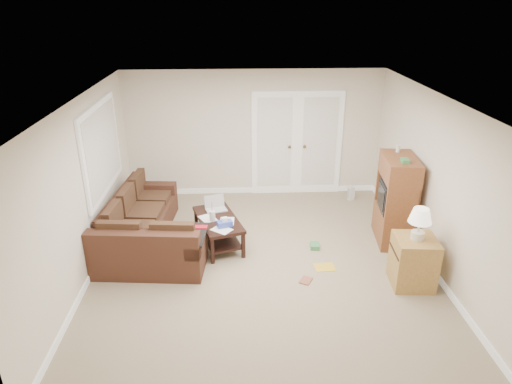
{
  "coord_description": "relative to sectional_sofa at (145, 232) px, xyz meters",
  "views": [
    {
      "loc": [
        -0.37,
        -5.93,
        3.76
      ],
      "look_at": [
        -0.08,
        0.21,
        1.1
      ],
      "focal_mm": 32.0,
      "sensor_mm": 36.0,
      "label": 1
    }
  ],
  "objects": [
    {
      "name": "floor",
      "position": [
        1.84,
        -0.55,
        -0.3
      ],
      "size": [
        5.5,
        5.5,
        0.0
      ],
      "primitive_type": "plane",
      "color": "gray",
      "rests_on": "ground"
    },
    {
      "name": "ceiling",
      "position": [
        1.84,
        -0.55,
        2.2
      ],
      "size": [
        5.0,
        5.5,
        0.02
      ],
      "primitive_type": "cube",
      "color": "silver",
      "rests_on": "wall_back"
    },
    {
      "name": "wall_left",
      "position": [
        -0.66,
        -0.55,
        0.95
      ],
      "size": [
        0.02,
        5.5,
        2.5
      ],
      "primitive_type": "cube",
      "color": "beige",
      "rests_on": "floor"
    },
    {
      "name": "wall_right",
      "position": [
        4.34,
        -0.55,
        0.95
      ],
      "size": [
        0.02,
        5.5,
        2.5
      ],
      "primitive_type": "cube",
      "color": "beige",
      "rests_on": "floor"
    },
    {
      "name": "wall_back",
      "position": [
        1.84,
        2.2,
        0.95
      ],
      "size": [
        5.0,
        0.02,
        2.5
      ],
      "primitive_type": "cube",
      "color": "beige",
      "rests_on": "floor"
    },
    {
      "name": "wall_front",
      "position": [
        1.84,
        -3.3,
        0.95
      ],
      "size": [
        5.0,
        0.02,
        2.5
      ],
      "primitive_type": "cube",
      "color": "beige",
      "rests_on": "floor"
    },
    {
      "name": "baseboards",
      "position": [
        1.84,
        -0.55,
        -0.25
      ],
      "size": [
        5.0,
        5.5,
        0.1
      ],
      "primitive_type": null,
      "color": "white",
      "rests_on": "floor"
    },
    {
      "name": "french_doors",
      "position": [
        2.69,
        2.16,
        0.74
      ],
      "size": [
        1.8,
        0.05,
        2.13
      ],
      "color": "white",
      "rests_on": "floor"
    },
    {
      "name": "window_left",
      "position": [
        -0.62,
        0.45,
        1.25
      ],
      "size": [
        0.05,
        1.92,
        1.42
      ],
      "color": "white",
      "rests_on": "wall_left"
    },
    {
      "name": "sectional_sofa",
      "position": [
        0.0,
        0.0,
        0.0
      ],
      "size": [
        1.7,
        2.58,
        0.76
      ],
      "rotation": [
        0.0,
        0.0,
        -0.09
      ],
      "color": "#46271B",
      "rests_on": "floor"
    },
    {
      "name": "coffee_table",
      "position": [
        1.17,
        0.1,
        -0.04
      ],
      "size": [
        0.89,
        1.27,
        0.79
      ],
      "rotation": [
        0.0,
        0.0,
        0.3
      ],
      "color": "black",
      "rests_on": "floor"
    },
    {
      "name": "tv_armoire",
      "position": [
        4.04,
        0.1,
        0.43
      ],
      "size": [
        0.6,
        0.95,
        1.55
      ],
      "rotation": [
        0.0,
        0.0,
        -0.12
      ],
      "color": "brown",
      "rests_on": "floor"
    },
    {
      "name": "side_cabinet",
      "position": [
        3.91,
        -1.17,
        0.13
      ],
      "size": [
        0.6,
        0.6,
        1.18
      ],
      "rotation": [
        0.0,
        0.0,
        -0.08
      ],
      "color": "#A97F3E",
      "rests_on": "floor"
    },
    {
      "name": "space_heater",
      "position": [
        3.76,
        1.72,
        -0.16
      ],
      "size": [
        0.13,
        0.12,
        0.28
      ],
      "primitive_type": "cube",
      "rotation": [
        0.0,
        0.0,
        0.26
      ],
      "color": "silver",
      "rests_on": "floor"
    },
    {
      "name": "floor_magazine",
      "position": [
        2.78,
        -0.7,
        -0.29
      ],
      "size": [
        0.32,
        0.26,
        0.01
      ],
      "primitive_type": "cube",
      "rotation": [
        0.0,
        0.0,
        0.07
      ],
      "color": "gold",
      "rests_on": "floor"
    },
    {
      "name": "floor_greenbox",
      "position": [
        2.72,
        -0.12,
        -0.26
      ],
      "size": [
        0.16,
        0.2,
        0.07
      ],
      "primitive_type": "cube",
      "rotation": [
        0.0,
        0.0,
        -0.11
      ],
      "color": "#3B8245",
      "rests_on": "floor"
    },
    {
      "name": "floor_book",
      "position": [
        2.38,
        -1.0,
        -0.29
      ],
      "size": [
        0.23,
        0.25,
        0.02
      ],
      "primitive_type": "imported",
      "rotation": [
        0.0,
        0.0,
        -0.5
      ],
      "color": "brown",
      "rests_on": "floor"
    }
  ]
}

